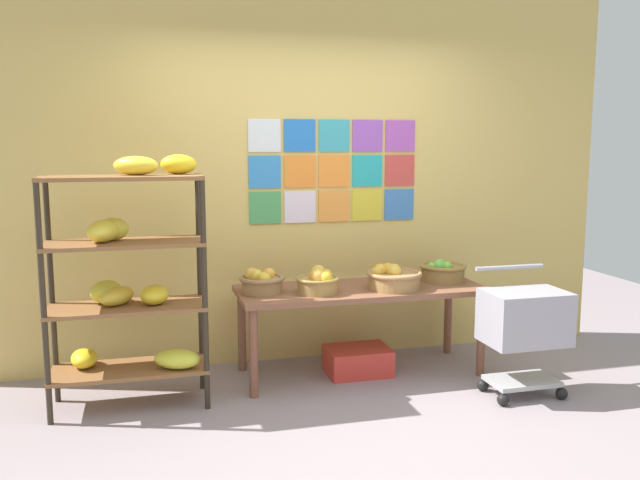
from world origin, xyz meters
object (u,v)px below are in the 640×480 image
Objects in this scene: display_table at (361,297)px; fruit_basket_back_left at (443,271)px; shopping_cart at (525,322)px; fruit_basket_centre at (393,278)px; produce_crate_under_table at (358,361)px; fruit_basket_right at (261,282)px; banana_shelf_unit at (128,273)px; fruit_basket_back_right at (318,281)px.

fruit_basket_back_left is at bearing 4.22° from display_table.
fruit_basket_back_left is 0.42× the size of shopping_cart.
fruit_basket_centre is at bearing -161.42° from fruit_basket_back_left.
fruit_basket_right is at bearing 179.06° from produce_crate_under_table.
banana_shelf_unit is 1.28m from fruit_basket_back_right.
fruit_basket_centre is 0.95m from shopping_cart.
produce_crate_under_table is (0.71, -0.01, -0.63)m from fruit_basket_right.
produce_crate_under_table is 0.54× the size of shopping_cart.
fruit_basket_back_left is 0.93m from produce_crate_under_table.
produce_crate_under_table is (0.32, 0.09, -0.63)m from fruit_basket_back_right.
banana_shelf_unit reaches higher than fruit_basket_centre.
fruit_basket_centre is 0.48m from fruit_basket_back_left.
fruit_basket_back_right reaches higher than fruit_basket_back_left.
banana_shelf_unit is at bearing -173.91° from fruit_basket_back_left.
fruit_basket_back_left reaches higher than display_table.
banana_shelf_unit is at bearing -175.69° from fruit_basket_back_right.
banana_shelf_unit is at bearing -167.50° from fruit_basket_right.
display_table is at bearing 131.63° from shopping_cart.
fruit_basket_back_right is at bearing -14.59° from fruit_basket_right.
fruit_basket_centre is 0.68m from produce_crate_under_table.
fruit_basket_back_left reaches higher than produce_crate_under_table.
shopping_cart is at bearing -71.57° from fruit_basket_back_left.
fruit_basket_right is 1.40m from fruit_basket_back_left.
display_table is 5.64× the size of fruit_basket_right.
fruit_basket_centre is (0.21, -0.11, 0.15)m from display_table.
fruit_basket_right reaches higher than produce_crate_under_table.
display_table is 0.28m from fruit_basket_centre.
fruit_basket_back_left is at bearing 97.31° from shopping_cart.
banana_shelf_unit is 5.26× the size of fruit_basket_back_right.
fruit_basket_right is (-0.73, 0.00, 0.15)m from display_table.
fruit_basket_centre reaches higher than produce_crate_under_table.
banana_shelf_unit is 1.82m from fruit_basket_centre.
banana_shelf_unit is 4.55× the size of fruit_basket_back_left.
fruit_basket_back_right is (-0.34, -0.10, 0.15)m from display_table.
fruit_basket_right is (0.88, 0.20, -0.14)m from banana_shelf_unit.
produce_crate_under_table is at bearing 157.35° from fruit_basket_centre.
banana_shelf_unit is 2.29m from fruit_basket_back_left.
banana_shelf_unit is at bearing -177.21° from fruit_basket_centre.
produce_crate_under_table is at bearing 6.61° from banana_shelf_unit.
banana_shelf_unit reaches higher than fruit_basket_back_right.
fruit_basket_back_right is 0.55m from fruit_basket_centre.
fruit_basket_centre is at bearing -22.65° from produce_crate_under_table.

